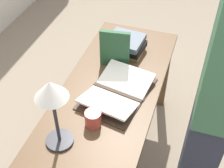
{
  "coord_description": "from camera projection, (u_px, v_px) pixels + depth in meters",
  "views": [
    {
      "loc": [
        -1.29,
        -0.45,
        2.07
      ],
      "look_at": [
        0.01,
        -0.02,
        0.8
      ],
      "focal_mm": 50.0,
      "sensor_mm": 36.0,
      "label": 1
    }
  ],
  "objects": [
    {
      "name": "reading_lamp",
      "position": [
        52.0,
        98.0,
        1.43
      ],
      "size": [
        0.16,
        0.16,
        0.43
      ],
      "color": "#2D2D33",
      "rests_on": "reading_desk"
    },
    {
      "name": "person_reader",
      "position": [
        215.0,
        105.0,
        1.64
      ],
      "size": [
        0.36,
        0.22,
        1.77
      ],
      "rotation": [
        0.0,
        0.0,
        3.14
      ],
      "color": "#2D3342",
      "rests_on": "ground_plane"
    },
    {
      "name": "coffee_mug",
      "position": [
        93.0,
        118.0,
        1.71
      ],
      "size": [
        0.12,
        0.09,
        0.09
      ],
      "rotation": [
        0.0,
        0.0,
        6.26
      ],
      "color": "#B74238",
      "rests_on": "reading_desk"
    },
    {
      "name": "open_book",
      "position": [
        117.0,
        92.0,
        1.91
      ],
      "size": [
        0.53,
        0.42,
        0.06
      ],
      "rotation": [
        0.0,
        0.0,
        -0.18
      ],
      "color": "#38281E",
      "rests_on": "reading_desk"
    },
    {
      "name": "book_stack_tall",
      "position": [
        126.0,
        45.0,
        2.2
      ],
      "size": [
        0.24,
        0.28,
        0.12
      ],
      "color": "tan",
      "rests_on": "reading_desk"
    },
    {
      "name": "book_standing_upright",
      "position": [
        115.0,
        49.0,
        2.03
      ],
      "size": [
        0.05,
        0.2,
        0.27
      ],
      "rotation": [
        0.0,
        0.0,
        0.14
      ],
      "color": "#234C2D",
      "rests_on": "reading_desk"
    },
    {
      "name": "ground_plane",
      "position": [
        109.0,
        161.0,
        2.41
      ],
      "size": [
        12.0,
        12.0,
        0.0
      ],
      "primitive_type": "plane",
      "color": "gray"
    },
    {
      "name": "reading_desk",
      "position": [
        108.0,
        105.0,
        1.99
      ],
      "size": [
        1.57,
        0.6,
        0.72
      ],
      "color": "brown",
      "rests_on": "ground_plane"
    }
  ]
}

